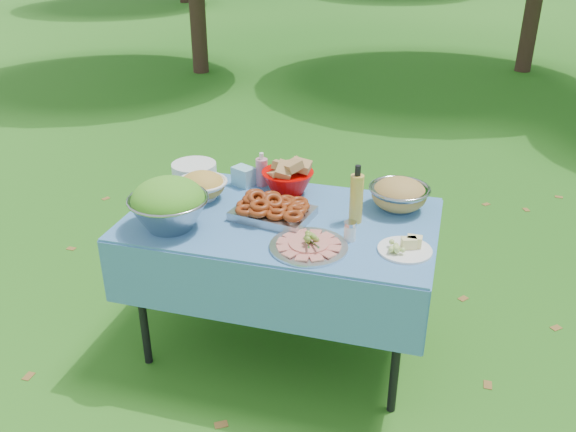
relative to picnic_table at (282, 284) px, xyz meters
The scene contains 14 objects.
ground 0.38m from the picnic_table, ahead, with size 80.00×80.00×0.00m, color #0B3B0A.
picnic_table is the anchor object (origin of this frame).
salad_bowl 0.72m from the picnic_table, 153.07° to the right, with size 0.37×0.37×0.24m, color #9CA0A4, non-canonical shape.
pasta_bowl_white 0.64m from the picnic_table, 167.39° to the left, with size 0.25×0.25×0.14m, color white, non-canonical shape.
plate_stack 0.78m from the picnic_table, 152.56° to the left, with size 0.24×0.24×0.10m, color white.
wipes_box 0.61m from the picnic_table, 133.81° to the left, with size 0.11×0.08×0.10m, color #89CEE2.
sanitizer_bottle 0.62m from the picnic_table, 121.31° to the left, with size 0.06×0.06×0.18m, color #CC7790.
bread_bowl 0.55m from the picnic_table, 99.76° to the left, with size 0.27×0.27×0.18m, color #C90200, non-canonical shape.
pasta_bowl_steel 0.74m from the picnic_table, 25.51° to the left, with size 0.29×0.29×0.16m, color #9CA0A4, non-canonical shape.
fried_tray 0.42m from the picnic_table, 165.33° to the right, with size 0.36×0.25×0.08m, color #A5A4A9.
charcuterie_platter 0.53m from the picnic_table, 51.54° to the right, with size 0.35×0.35×0.08m, color silver.
oil_bottle 0.63m from the picnic_table, ahead, with size 0.06×0.06×0.28m, color gold.
cheese_plate 0.75m from the picnic_table, 15.08° to the right, with size 0.24×0.24×0.06m, color white.
shaker 0.57m from the picnic_table, 20.13° to the right, with size 0.06×0.06×0.09m, color white.
Camera 1 is at (0.73, -2.49, 2.08)m, focal length 38.00 mm.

